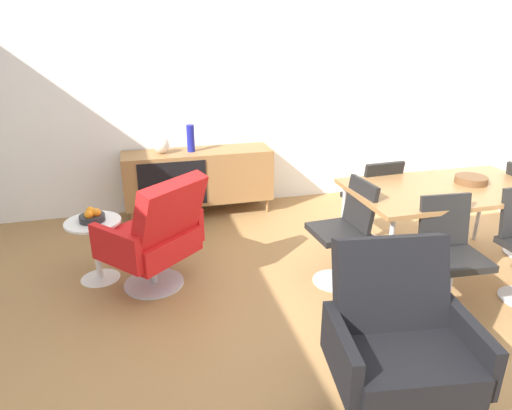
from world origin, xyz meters
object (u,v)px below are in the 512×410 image
(dining_chair_front_left, at_px, (450,252))
(vase_cobalt, at_px, (161,145))
(sideboard, at_px, (198,176))
(dining_chair_near_window, at_px, (345,228))
(dining_chair_back_left, at_px, (373,199))
(fruit_bowl, at_px, (92,216))
(wooden_bowl_on_table, at_px, (471,180))
(side_table_round, at_px, (96,243))
(dining_table, at_px, (447,192))
(armchair_black_shell, at_px, (399,339))
(lounge_chair_red, at_px, (156,234))
(vase_sculptural_dark, at_px, (191,138))

(dining_chair_front_left, bearing_deg, vase_cobalt, 128.26)
(sideboard, bearing_deg, dining_chair_near_window, -62.43)
(dining_chair_back_left, height_order, fruit_bowl, dining_chair_back_left)
(wooden_bowl_on_table, distance_m, fruit_bowl, 3.12)
(side_table_round, bearing_deg, dining_table, -11.01)
(wooden_bowl_on_table, bearing_deg, dining_chair_back_left, 138.70)
(wooden_bowl_on_table, bearing_deg, armchair_black_shell, -137.06)
(lounge_chair_red, height_order, side_table_round, lounge_chair_red)
(sideboard, relative_size, lounge_chair_red, 1.69)
(dining_chair_front_left, distance_m, dining_chair_back_left, 1.12)
(dining_chair_front_left, relative_size, side_table_round, 1.65)
(sideboard, relative_size, vase_cobalt, 9.22)
(vase_sculptural_dark, height_order, wooden_bowl_on_table, vase_sculptural_dark)
(side_table_round, bearing_deg, lounge_chair_red, -29.16)
(armchair_black_shell, bearing_deg, sideboard, 100.93)
(vase_cobalt, distance_m, vase_sculptural_dark, 0.31)
(armchair_black_shell, bearing_deg, dining_chair_near_window, 76.28)
(dining_table, xyz_separation_m, armchair_black_shell, (-1.21, -1.32, -0.23))
(dining_chair_front_left, relative_size, armchair_black_shell, 0.90)
(vase_cobalt, distance_m, dining_chair_back_left, 2.22)
(sideboard, height_order, side_table_round, sideboard)
(dining_table, distance_m, side_table_round, 2.90)
(lounge_chair_red, height_order, fruit_bowl, lounge_chair_red)
(vase_sculptural_dark, bearing_deg, wooden_bowl_on_table, -39.25)
(dining_chair_front_left, relative_size, lounge_chair_red, 0.90)
(dining_chair_back_left, bearing_deg, lounge_chair_red, -172.20)
(sideboard, relative_size, dining_table, 1.00)
(dining_chair_near_window, height_order, dining_chair_front_left, same)
(dining_table, relative_size, fruit_bowl, 8.00)
(fruit_bowl, bearing_deg, dining_chair_front_left, -24.09)
(sideboard, height_order, vase_sculptural_dark, vase_sculptural_dark)
(sideboard, bearing_deg, lounge_chair_red, -109.97)
(sideboard, distance_m, fruit_bowl, 1.59)
(fruit_bowl, bearing_deg, armchair_black_shell, -49.33)
(sideboard, xyz_separation_m, side_table_round, (-1.01, -1.22, -0.12))
(wooden_bowl_on_table, bearing_deg, vase_cobalt, 144.50)
(dining_chair_front_left, height_order, fruit_bowl, dining_chair_front_left)
(sideboard, xyz_separation_m, vase_cobalt, (-0.37, 0.00, 0.37))
(wooden_bowl_on_table, height_order, lounge_chair_red, lounge_chair_red)
(sideboard, distance_m, armchair_black_shell, 3.15)
(vase_sculptural_dark, height_order, dining_table, vase_sculptural_dark)
(dining_chair_back_left, bearing_deg, wooden_bowl_on_table, -41.30)
(dining_table, distance_m, lounge_chair_red, 2.38)
(dining_chair_front_left, height_order, side_table_round, dining_chair_front_left)
(dining_chair_back_left, relative_size, fruit_bowl, 4.28)
(dining_chair_front_left, bearing_deg, dining_chair_back_left, 90.04)
(sideboard, height_order, vase_cobalt, vase_cobalt)
(side_table_round, relative_size, fruit_bowl, 2.60)
(vase_sculptural_dark, bearing_deg, lounge_chair_red, -107.79)
(vase_cobalt, bearing_deg, dining_chair_back_left, -33.41)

